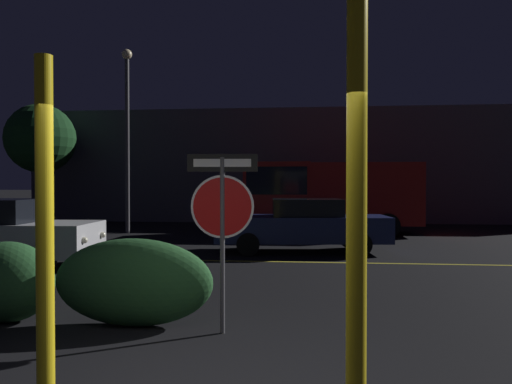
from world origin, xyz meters
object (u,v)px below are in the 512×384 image
object	(u,v)px
yellow_pole_right	(357,203)
passing_car_1	(2,234)
stop_sign	(222,207)
hedge_bush_2	(134,282)
yellow_pole_left	(45,238)
hedge_bush_1	(7,282)
passing_car_2	(302,225)
tree_0	(41,139)
delivery_truck	(325,192)
street_lamp	(127,124)

from	to	relation	value
yellow_pole_right	passing_car_1	distance (m)	9.96
stop_sign	hedge_bush_2	distance (m)	1.60
yellow_pole_left	stop_sign	bearing A→B (deg)	67.02
hedge_bush_1	passing_car_2	bearing A→B (deg)	61.85
stop_sign	tree_0	world-z (taller)	tree_0
delivery_truck	yellow_pole_right	bearing A→B (deg)	179.15
hedge_bush_2	delivery_truck	world-z (taller)	delivery_truck
yellow_pole_right	street_lamp	xyz separation A→B (m)	(-7.07, 14.73, 2.38)
street_lamp	hedge_bush_2	bearing A→B (deg)	-69.39
hedge_bush_2	passing_car_1	size ratio (longest dim) A/B	0.51
stop_sign	yellow_pole_right	xyz separation A→B (m)	(1.39, -2.66, 0.16)
yellow_pole_left	delivery_truck	distance (m)	15.23
passing_car_1	stop_sign	bearing A→B (deg)	49.94
yellow_pole_right	tree_0	distance (m)	21.93
hedge_bush_2	passing_car_2	bearing A→B (deg)	73.68
street_lamp	hedge_bush_1	bearing A→B (deg)	-77.21
passing_car_1	delivery_truck	size ratio (longest dim) A/B	0.66
yellow_pole_left	tree_0	xyz separation A→B (m)	(-9.93, 17.73, 2.44)
street_lamp	tree_0	size ratio (longest dim) A/B	1.27
tree_0	street_lamp	bearing A→B (deg)	-31.86
stop_sign	hedge_bush_1	world-z (taller)	stop_sign
passing_car_2	tree_0	world-z (taller)	tree_0
hedge_bush_1	passing_car_1	distance (m)	4.87
stop_sign	delivery_truck	xyz separation A→B (m)	(1.73, 12.58, -0.04)
hedge_bush_1	delivery_truck	bearing A→B (deg)	69.10
street_lamp	tree_0	distance (m)	6.20
yellow_pole_left	passing_car_2	distance (m)	10.17
stop_sign	street_lamp	bearing A→B (deg)	110.81
stop_sign	hedge_bush_1	xyz separation A→B (m)	(-2.99, 0.22, -1.04)
yellow_pole_left	passing_car_2	xyz separation A→B (m)	(1.95, 9.96, -0.71)
hedge_bush_1	passing_car_1	world-z (taller)	passing_car_1
stop_sign	tree_0	size ratio (longest dim) A/B	0.41
yellow_pole_left	hedge_bush_1	bearing A→B (deg)	127.09
passing_car_1	street_lamp	bearing A→B (deg)	176.95
delivery_truck	yellow_pole_left	bearing A→B (deg)	170.04
hedge_bush_2	passing_car_2	world-z (taller)	passing_car_2
passing_car_1	delivery_truck	world-z (taller)	delivery_truck
hedge_bush_1	passing_car_2	distance (m)	8.33
hedge_bush_2	passing_car_1	xyz separation A→B (m)	(-4.46, 4.08, 0.18)
passing_car_1	hedge_bush_2	bearing A→B (deg)	44.47
yellow_pole_right	hedge_bush_1	world-z (taller)	yellow_pole_right
passing_car_1	street_lamp	distance (m)	8.49
yellow_pole_right	street_lamp	world-z (taller)	street_lamp
stop_sign	delivery_truck	size ratio (longest dim) A/B	0.35
yellow_pole_left	street_lamp	xyz separation A→B (m)	(-4.67, 14.46, 2.69)
yellow_pole_left	yellow_pole_right	size ratio (longest dim) A/B	0.83
delivery_truck	street_lamp	bearing A→B (deg)	94.42
hedge_bush_1	passing_car_2	world-z (taller)	passing_car_2
hedge_bush_1	yellow_pole_right	bearing A→B (deg)	-33.32
street_lamp	tree_0	world-z (taller)	street_lamp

